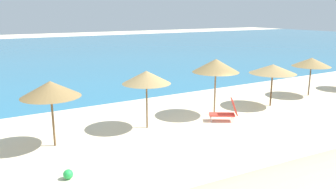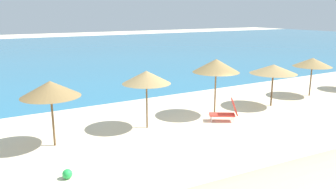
# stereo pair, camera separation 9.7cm
# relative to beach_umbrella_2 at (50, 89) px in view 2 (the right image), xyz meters

# --- Properties ---
(ground_plane) EXTENTS (160.00, 160.00, 0.00)m
(ground_plane) POSITION_rel_beach_umbrella_2_xyz_m (7.11, -2.42, -2.37)
(ground_plane) COLOR beige
(sea_water) EXTENTS (160.00, 58.57, 0.01)m
(sea_water) POSITION_rel_beach_umbrella_2_xyz_m (7.11, 34.34, -2.37)
(sea_water) COLOR teal
(sea_water) RESTS_ON ground_plane
(beach_umbrella_2) EXTENTS (2.35, 2.35, 2.69)m
(beach_umbrella_2) POSITION_rel_beach_umbrella_2_xyz_m (0.00, 0.00, 0.00)
(beach_umbrella_2) COLOR brown
(beach_umbrella_2) RESTS_ON ground_plane
(beach_umbrella_3) EXTENTS (2.24, 2.24, 2.72)m
(beach_umbrella_3) POSITION_rel_beach_umbrella_2_xyz_m (4.26, 0.05, 0.05)
(beach_umbrella_3) COLOR brown
(beach_umbrella_3) RESTS_ON ground_plane
(beach_umbrella_4) EXTENTS (2.43, 2.43, 2.98)m
(beach_umbrella_4) POSITION_rel_beach_umbrella_2_xyz_m (8.28, 0.06, 0.26)
(beach_umbrella_4) COLOR brown
(beach_umbrella_4) RESTS_ON ground_plane
(beach_umbrella_5) EXTENTS (2.65, 2.65, 2.42)m
(beach_umbrella_5) POSITION_rel_beach_umbrella_2_xyz_m (12.23, -0.18, -0.21)
(beach_umbrella_5) COLOR brown
(beach_umbrella_5) RESTS_ON ground_plane
(beach_umbrella_6) EXTENTS (2.42, 2.42, 2.47)m
(beach_umbrella_6) POSITION_rel_beach_umbrella_2_xyz_m (16.29, 0.31, -0.18)
(beach_umbrella_6) COLOR brown
(beach_umbrella_6) RESTS_ON ground_plane
(lounge_chair_0) EXTENTS (1.48, 1.25, 1.16)m
(lounge_chair_0) POSITION_rel_beach_umbrella_2_xyz_m (8.10, -1.10, -1.89)
(lounge_chair_0) COLOR red
(lounge_chair_0) RESTS_ON ground_plane
(beach_ball) EXTENTS (0.33, 0.33, 0.33)m
(beach_ball) POSITION_rel_beach_umbrella_2_xyz_m (-0.30, -3.14, -2.21)
(beach_ball) COLOR green
(beach_ball) RESTS_ON ground_plane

